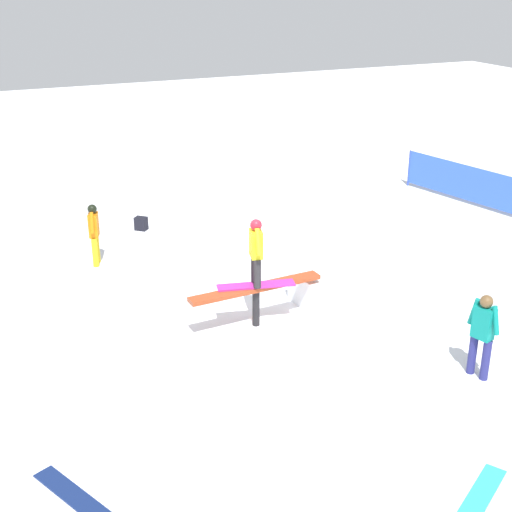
% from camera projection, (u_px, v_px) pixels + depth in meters
% --- Properties ---
extents(ground_plane, '(60.00, 60.00, 0.00)m').
position_uv_depth(ground_plane, '(256.00, 325.00, 13.52)').
color(ground_plane, white).
extents(rail_feature, '(2.66, 0.43, 0.82)m').
position_uv_depth(rail_feature, '(256.00, 292.00, 13.26)').
color(rail_feature, black).
rests_on(rail_feature, ground).
extents(snow_kicker_ramp, '(1.88, 1.60, 0.64)m').
position_uv_depth(snow_kicker_ramp, '(345.00, 289.00, 14.25)').
color(snow_kicker_ramp, white).
rests_on(snow_kicker_ramp, ground).
extents(main_rider_on_rail, '(1.48, 0.72, 1.31)m').
position_uv_depth(main_rider_on_rail, '(256.00, 254.00, 12.97)').
color(main_rider_on_rail, '#C12999').
rests_on(main_rider_on_rail, rail_feature).
extents(bystander_teal, '(0.28, 0.59, 1.48)m').
position_uv_depth(bystander_teal, '(483.00, 332.00, 11.54)').
color(bystander_teal, navy).
rests_on(bystander_teal, ground).
extents(bystander_orange, '(0.30, 0.59, 1.43)m').
position_uv_depth(bystander_orange, '(94.00, 231.00, 15.95)').
color(bystander_orange, yellow).
rests_on(bystander_orange, ground).
extents(loose_snowboard_navy, '(0.85, 1.43, 0.02)m').
position_uv_depth(loose_snowboard_navy, '(73.00, 495.00, 9.17)').
color(loose_snowboard_navy, navy).
rests_on(loose_snowboard_navy, ground).
extents(loose_snowboard_cyan, '(1.35, 0.97, 0.02)m').
position_uv_depth(loose_snowboard_cyan, '(479.00, 498.00, 9.13)').
color(loose_snowboard_cyan, '#31B6C3').
rests_on(loose_snowboard_cyan, ground).
extents(backpack_on_snow, '(0.37, 0.37, 0.34)m').
position_uv_depth(backpack_on_snow, '(141.00, 224.00, 18.29)').
color(backpack_on_snow, black).
rests_on(backpack_on_snow, ground).
extents(safety_fence, '(1.18, 5.22, 1.10)m').
position_uv_depth(safety_fence, '(481.00, 187.00, 19.82)').
color(safety_fence, blue).
rests_on(safety_fence, ground).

